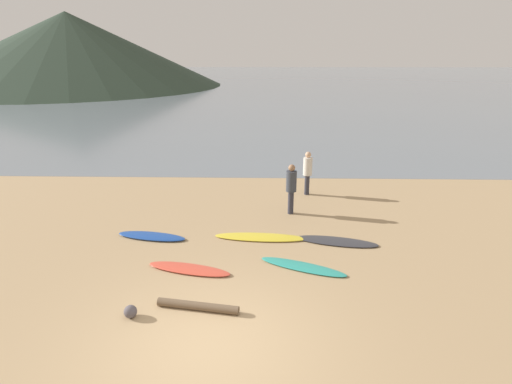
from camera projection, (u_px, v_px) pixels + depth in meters
The scene contains 12 objects.
ground_plane at pixel (240, 181), 16.89m from camera, with size 120.00×120.00×0.20m, color tan.
ocean_water at pixel (260, 82), 64.08m from camera, with size 140.00×100.00×0.01m, color slate.
headland_hill at pixel (70, 50), 55.49m from camera, with size 40.24×40.24×9.50m, color #28382B.
surfboard_0 at pixel (152, 236), 11.59m from camera, with size 1.98×0.52×0.09m, color #1E479E.
surfboard_1 at pixel (189, 269), 9.89m from camera, with size 2.08×0.49×0.08m, color #D84C38.
surfboard_2 at pixel (260, 237), 11.55m from camera, with size 2.56×0.56×0.07m, color yellow.
surfboard_3 at pixel (303, 267), 10.00m from camera, with size 2.16×0.46×0.06m, color teal.
surfboard_4 at pixel (337, 241), 11.31m from camera, with size 2.22×0.57×0.06m, color #333338.
person_0 at pixel (291, 185), 12.98m from camera, with size 0.33×0.33×1.63m.
person_1 at pixel (308, 170), 14.71m from camera, with size 0.32×0.32×1.58m.
driftwood_log at pixel (198, 306), 8.39m from camera, with size 0.17×0.17×1.70m, color brown.
beach_rock_near at pixel (130, 312), 8.14m from camera, with size 0.26×0.26×0.26m, color #524C51.
Camera 1 is at (1.05, -6.07, 5.05)m, focal length 29.04 mm.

